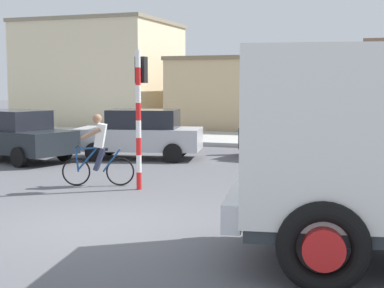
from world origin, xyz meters
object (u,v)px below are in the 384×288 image
traffic_light_pole (140,100)px  car_far_side (140,134)px  car_red_near (15,135)px  car_white_mid (305,134)px  cyclist (98,150)px  pedestrian_near_kerb (250,130)px

traffic_light_pole → car_far_side: (-2.23, 4.88, -1.25)m
car_red_near → car_white_mid: size_ratio=1.02×
cyclist → car_white_mid: bearing=58.2°
car_red_near → car_far_side: size_ratio=1.01×
traffic_light_pole → car_red_near: bearing=151.7°
car_red_near → car_white_mid: 9.21m
pedestrian_near_kerb → car_red_near: bearing=-148.0°
traffic_light_pole → car_red_near: 6.64m
car_white_mid → car_far_side: (-5.08, -1.54, 0.00)m
car_far_side → pedestrian_near_kerb: pedestrian_near_kerb is taller
cyclist → pedestrian_near_kerb: (1.95, 7.17, -0.02)m
cyclist → car_red_near: (-4.63, 3.06, -0.05)m
car_far_side → cyclist: bearing=-76.9°
car_red_near → pedestrian_near_kerb: size_ratio=2.67×
car_white_mid → car_red_near: bearing=-158.8°
car_red_near → car_far_side: 3.94m
car_white_mid → pedestrian_near_kerb: bearing=158.8°
traffic_light_pole → car_far_side: traffic_light_pole is taller
traffic_light_pole → car_white_mid: 7.14m
cyclist → car_far_side: cyclist is taller
traffic_light_pole → car_white_mid: bearing=66.1°
pedestrian_near_kerb → car_white_mid: bearing=-21.2°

